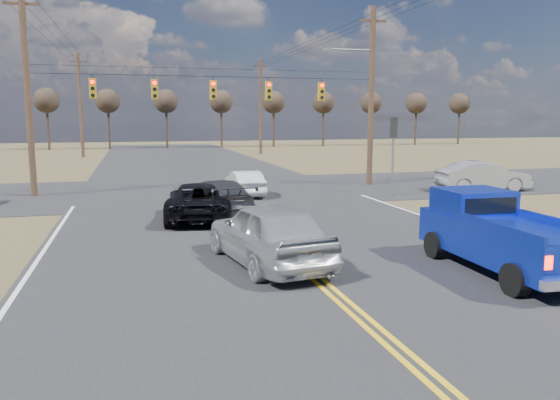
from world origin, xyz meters
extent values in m
plane|color=brown|center=(0.00, 0.00, 0.00)|extent=(160.00, 160.00, 0.00)
cube|color=#28282B|center=(0.00, 10.00, 0.00)|extent=(14.00, 120.00, 0.02)
cube|color=#28282B|center=(0.00, 18.00, 0.00)|extent=(120.00, 12.00, 0.02)
cylinder|color=#473323|center=(-9.00, 18.00, 5.00)|extent=(0.32, 0.32, 10.00)
cube|color=#473323|center=(-9.00, 18.00, 9.20)|extent=(1.60, 0.12, 0.12)
cylinder|color=#473323|center=(9.00, 18.00, 5.00)|extent=(0.32, 0.32, 10.00)
cube|color=#473323|center=(9.00, 18.00, 9.20)|extent=(1.60, 0.12, 0.12)
cylinder|color=black|center=(0.00, 18.00, 6.00)|extent=(18.00, 0.02, 0.02)
cylinder|color=black|center=(0.00, 18.00, 6.40)|extent=(18.00, 0.02, 0.02)
cube|color=#B28C14|center=(-6.00, 18.00, 5.30)|extent=(0.34, 0.24, 1.00)
cylinder|color=#FF0C05|center=(-6.00, 17.86, 5.63)|extent=(0.20, 0.06, 0.20)
cylinder|color=black|center=(-6.00, 17.86, 5.30)|extent=(0.20, 0.06, 0.20)
cylinder|color=black|center=(-6.00, 17.86, 4.97)|extent=(0.20, 0.06, 0.20)
cube|color=black|center=(-6.00, 17.83, 5.74)|extent=(0.24, 0.14, 0.03)
cube|color=#B28C14|center=(-3.00, 18.00, 5.30)|extent=(0.34, 0.24, 1.00)
cylinder|color=#FF0C05|center=(-3.00, 17.86, 5.63)|extent=(0.20, 0.06, 0.20)
cylinder|color=black|center=(-3.00, 17.86, 5.30)|extent=(0.20, 0.06, 0.20)
cylinder|color=black|center=(-3.00, 17.86, 4.97)|extent=(0.20, 0.06, 0.20)
cube|color=black|center=(-3.00, 17.83, 5.74)|extent=(0.24, 0.14, 0.03)
cube|color=#B28C14|center=(0.00, 18.00, 5.30)|extent=(0.34, 0.24, 1.00)
cylinder|color=#FF0C05|center=(0.00, 17.86, 5.63)|extent=(0.20, 0.06, 0.20)
cylinder|color=black|center=(0.00, 17.86, 5.30)|extent=(0.20, 0.06, 0.20)
cylinder|color=black|center=(0.00, 17.86, 4.97)|extent=(0.20, 0.06, 0.20)
cube|color=black|center=(0.00, 17.83, 5.74)|extent=(0.24, 0.14, 0.03)
cube|color=#B28C14|center=(3.00, 18.00, 5.30)|extent=(0.34, 0.24, 1.00)
cylinder|color=#FF0C05|center=(3.00, 17.86, 5.63)|extent=(0.20, 0.06, 0.20)
cylinder|color=black|center=(3.00, 17.86, 5.30)|extent=(0.20, 0.06, 0.20)
cylinder|color=black|center=(3.00, 17.86, 4.97)|extent=(0.20, 0.06, 0.20)
cube|color=black|center=(3.00, 17.83, 5.74)|extent=(0.24, 0.14, 0.03)
cube|color=#B28C14|center=(6.00, 18.00, 5.30)|extent=(0.34, 0.24, 1.00)
cylinder|color=#FF0C05|center=(6.00, 17.86, 5.63)|extent=(0.20, 0.06, 0.20)
cylinder|color=black|center=(6.00, 17.86, 5.30)|extent=(0.20, 0.06, 0.20)
cylinder|color=black|center=(6.00, 17.86, 4.97)|extent=(0.20, 0.06, 0.20)
cube|color=black|center=(6.00, 17.83, 5.74)|extent=(0.24, 0.14, 0.03)
cylinder|color=slate|center=(8.20, 13.50, 1.60)|extent=(0.12, 0.12, 3.20)
cube|color=black|center=(8.20, 13.50, 3.40)|extent=(0.24, 0.34, 1.00)
cylinder|color=slate|center=(7.60, 18.00, 7.60)|extent=(2.80, 0.10, 0.10)
cube|color=slate|center=(6.30, 18.00, 7.55)|extent=(0.55, 0.22, 0.14)
cylinder|color=#473323|center=(-9.00, 46.00, 5.00)|extent=(0.32, 0.32, 10.00)
cube|color=#473323|center=(-9.00, 46.00, 9.20)|extent=(1.60, 0.12, 0.12)
cylinder|color=#473323|center=(9.00, 46.00, 5.00)|extent=(0.32, 0.32, 10.00)
cube|color=#473323|center=(9.00, 46.00, 9.20)|extent=(1.60, 0.12, 0.12)
cylinder|color=black|center=(8.30, 17.00, 9.30)|extent=(0.02, 58.00, 0.02)
cylinder|color=black|center=(9.00, 17.00, 9.30)|extent=(0.02, 58.00, 0.02)
cylinder|color=black|center=(9.70, 17.00, 9.30)|extent=(0.02, 58.00, 0.02)
cylinder|color=#33261C|center=(-14.00, 60.00, 2.75)|extent=(0.28, 0.28, 5.50)
sphere|color=#2D231C|center=(-14.00, 60.00, 5.90)|extent=(3.00, 3.00, 3.00)
cylinder|color=#33261C|center=(-7.00, 60.00, 2.75)|extent=(0.28, 0.28, 5.50)
sphere|color=#2D231C|center=(-7.00, 60.00, 5.90)|extent=(3.00, 3.00, 3.00)
cylinder|color=#33261C|center=(0.00, 60.00, 2.75)|extent=(0.28, 0.28, 5.50)
sphere|color=#2D231C|center=(0.00, 60.00, 5.90)|extent=(3.00, 3.00, 3.00)
cylinder|color=#33261C|center=(7.00, 60.00, 2.75)|extent=(0.28, 0.28, 5.50)
sphere|color=#2D231C|center=(7.00, 60.00, 5.90)|extent=(3.00, 3.00, 3.00)
cylinder|color=#33261C|center=(14.00, 60.00, 2.75)|extent=(0.28, 0.28, 5.50)
sphere|color=#2D231C|center=(14.00, 60.00, 5.90)|extent=(3.00, 3.00, 3.00)
cylinder|color=#33261C|center=(21.00, 60.00, 2.75)|extent=(0.28, 0.28, 5.50)
sphere|color=#2D231C|center=(21.00, 60.00, 5.90)|extent=(3.00, 3.00, 3.00)
cylinder|color=#33261C|center=(28.00, 60.00, 2.75)|extent=(0.28, 0.28, 5.50)
sphere|color=#2D231C|center=(28.00, 60.00, 5.90)|extent=(3.00, 3.00, 3.00)
cylinder|color=#33261C|center=(35.00, 60.00, 2.75)|extent=(0.28, 0.28, 5.50)
sphere|color=#2D231C|center=(35.00, 60.00, 5.90)|extent=(3.00, 3.00, 3.00)
cylinder|color=#33261C|center=(42.00, 60.00, 2.75)|extent=(0.28, 0.28, 5.50)
sphere|color=#2D231C|center=(42.00, 60.00, 5.90)|extent=(3.00, 3.00, 3.00)
cylinder|color=black|center=(3.76, -1.31, 0.38)|extent=(0.31, 0.76, 0.75)
cylinder|color=black|center=(3.82, 2.07, 0.38)|extent=(0.31, 0.76, 0.75)
cylinder|color=black|center=(5.61, 2.04, 0.38)|extent=(0.31, 0.76, 0.75)
cube|color=#1026AD|center=(4.68, 0.36, 0.85)|extent=(1.97, 5.11, 0.94)
cube|color=#1026AD|center=(4.71, 1.73, 1.62)|extent=(1.77, 1.63, 0.68)
cube|color=black|center=(4.69, 0.95, 1.62)|extent=(1.50, 0.08, 0.42)
cube|color=#1026AD|center=(3.78, -0.61, 1.41)|extent=(0.15, 3.10, 0.19)
cube|color=#FF0C05|center=(3.81, -2.18, 0.99)|extent=(0.17, 0.06, 0.28)
imported|color=#9FA1A7|center=(-0.80, 2.65, 0.86)|extent=(2.83, 5.30, 1.71)
imported|color=black|center=(-1.82, 9.71, 0.71)|extent=(3.01, 5.37, 1.42)
imported|color=beige|center=(1.13, 15.50, 0.63)|extent=(1.42, 3.86, 1.26)
imported|color=#34353A|center=(-0.98, 10.41, 0.72)|extent=(2.60, 5.14, 1.43)
imported|color=gray|center=(13.74, 14.00, 0.79)|extent=(2.28, 4.97, 1.58)
camera|label=1|loc=(-4.15, -11.05, 3.87)|focal=35.00mm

